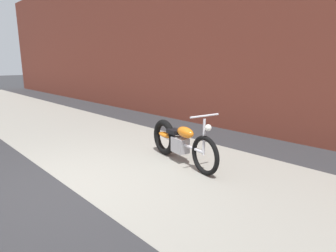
% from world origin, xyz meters
% --- Properties ---
extents(ground_plane, '(80.00, 80.00, 0.00)m').
position_xyz_m(ground_plane, '(0.00, 0.00, 0.00)').
color(ground_plane, '#2D2D30').
extents(sidewalk_slab, '(36.00, 3.50, 0.01)m').
position_xyz_m(sidewalk_slab, '(0.00, 1.75, 0.00)').
color(sidewalk_slab, gray).
rests_on(sidewalk_slab, ground).
extents(brick_building_wall, '(36.00, 0.50, 5.67)m').
position_xyz_m(brick_building_wall, '(0.00, 5.20, 2.84)').
color(brick_building_wall, brown).
rests_on(brick_building_wall, ground).
extents(motorcycle_orange, '(1.99, 0.69, 1.03)m').
position_xyz_m(motorcycle_orange, '(0.31, 2.07, 0.40)').
color(motorcycle_orange, black).
rests_on(motorcycle_orange, ground).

